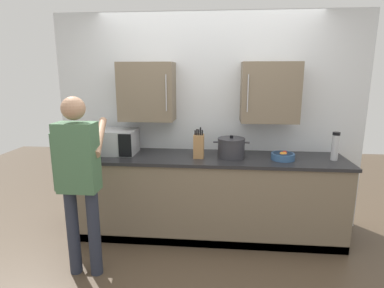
{
  "coord_description": "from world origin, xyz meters",
  "views": [
    {
      "loc": [
        0.16,
        -2.5,
        1.84
      ],
      "look_at": [
        -0.15,
        0.8,
        1.08
      ],
      "focal_mm": 29.36,
      "sensor_mm": 36.0,
      "label": 1
    }
  ],
  "objects_px": {
    "stock_pot": "(231,148)",
    "knife_block": "(199,146)",
    "microwave_oven": "(111,142)",
    "thermos_flask": "(335,146)",
    "fruit_bowl": "(283,156)",
    "person_figure": "(79,172)"
  },
  "relations": [
    {
      "from": "knife_block",
      "to": "person_figure",
      "type": "distance_m",
      "value": 1.28
    },
    {
      "from": "knife_block",
      "to": "thermos_flask",
      "type": "relative_size",
      "value": 1.13
    },
    {
      "from": "microwave_oven",
      "to": "thermos_flask",
      "type": "distance_m",
      "value": 2.44
    },
    {
      "from": "microwave_oven",
      "to": "knife_block",
      "type": "bearing_deg",
      "value": -4.22
    },
    {
      "from": "stock_pot",
      "to": "knife_block",
      "type": "relative_size",
      "value": 1.15
    },
    {
      "from": "fruit_bowl",
      "to": "thermos_flask",
      "type": "height_order",
      "value": "thermos_flask"
    },
    {
      "from": "knife_block",
      "to": "person_figure",
      "type": "bearing_deg",
      "value": -141.5
    },
    {
      "from": "thermos_flask",
      "to": "person_figure",
      "type": "distance_m",
      "value": 2.57
    },
    {
      "from": "thermos_flask",
      "to": "stock_pot",
      "type": "bearing_deg",
      "value": -179.9
    },
    {
      "from": "microwave_oven",
      "to": "person_figure",
      "type": "relative_size",
      "value": 0.43
    },
    {
      "from": "person_figure",
      "to": "thermos_flask",
      "type": "bearing_deg",
      "value": 18.53
    },
    {
      "from": "knife_block",
      "to": "fruit_bowl",
      "type": "xyz_separation_m",
      "value": [
        0.9,
        -0.01,
        -0.09
      ]
    },
    {
      "from": "person_figure",
      "to": "knife_block",
      "type": "bearing_deg",
      "value": 38.5
    },
    {
      "from": "microwave_oven",
      "to": "person_figure",
      "type": "height_order",
      "value": "person_figure"
    },
    {
      "from": "fruit_bowl",
      "to": "stock_pot",
      "type": "bearing_deg",
      "value": 176.54
    },
    {
      "from": "knife_block",
      "to": "fruit_bowl",
      "type": "distance_m",
      "value": 0.9
    },
    {
      "from": "microwave_oven",
      "to": "person_figure",
      "type": "bearing_deg",
      "value": -89.46
    },
    {
      "from": "thermos_flask",
      "to": "person_figure",
      "type": "bearing_deg",
      "value": -161.47
    },
    {
      "from": "microwave_oven",
      "to": "stock_pot",
      "type": "height_order",
      "value": "microwave_oven"
    },
    {
      "from": "microwave_oven",
      "to": "fruit_bowl",
      "type": "height_order",
      "value": "microwave_oven"
    },
    {
      "from": "microwave_oven",
      "to": "knife_block",
      "type": "height_order",
      "value": "knife_block"
    },
    {
      "from": "fruit_bowl",
      "to": "thermos_flask",
      "type": "distance_m",
      "value": 0.55
    }
  ]
}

